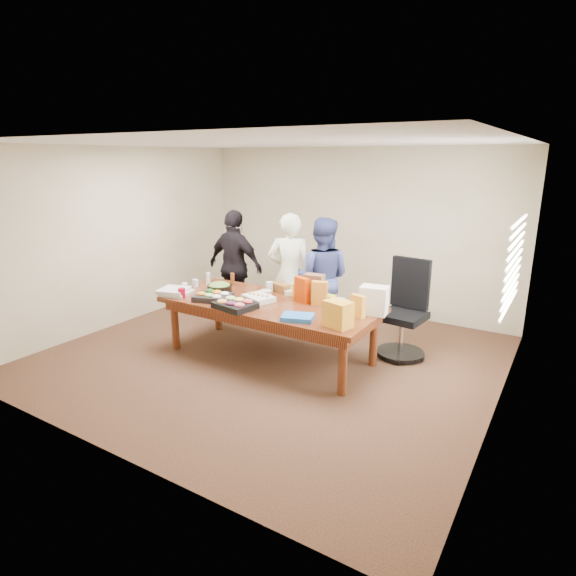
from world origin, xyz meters
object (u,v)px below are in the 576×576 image
Objects in this scene: person_right at (322,278)px; salad_bowl at (220,289)px; sheet_cake at (259,298)px; office_chair at (403,312)px; person_center at (290,275)px; conference_table at (270,330)px.

salad_bowl is at bearing 28.74° from person_right.
office_chair is at bearing 49.70° from sheet_cake.
sheet_cake is at bearing -143.53° from office_chair.
sheet_cake is at bearing 72.62° from person_center.
person_center reaches higher than office_chair.
conference_table is 0.44m from sheet_cake.
person_right is (-1.27, 0.16, 0.25)m from office_chair.
sheet_cake is at bearing -171.64° from conference_table.
person_right is 4.49× the size of sheet_cake.
sheet_cake is (-0.16, -0.02, 0.41)m from conference_table.
sheet_cake is at bearing -2.34° from salad_bowl.
person_center is 4.64× the size of sheet_cake.
office_chair is at bearing 158.10° from person_center.
office_chair is (1.46, 0.90, 0.24)m from conference_table.
person_center reaches higher than sheet_cake.
salad_bowl is at bearing -162.41° from sheet_cake.
office_chair is 3.17× the size of sheet_cake.
person_center reaches higher than salad_bowl.
conference_table is 7.26× the size of sheet_cake.
person_center is (-1.69, -0.02, 0.28)m from office_chair.
office_chair is 1.72m from person_center.
office_chair is 3.59× the size of salad_bowl.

